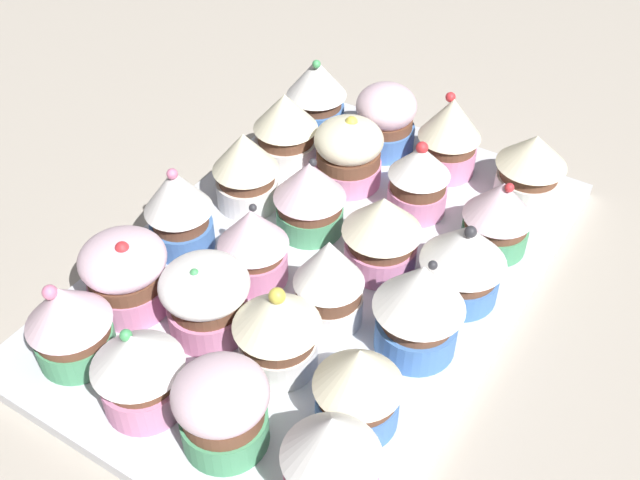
{
  "coord_description": "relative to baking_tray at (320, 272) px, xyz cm",
  "views": [
    {
      "loc": [
        -38.52,
        -24.25,
        45.28
      ],
      "look_at": [
        0.0,
        0.0,
        4.2
      ],
      "focal_mm": 42.88,
      "sensor_mm": 36.0,
      "label": 1
    }
  ],
  "objects": [
    {
      "name": "ground_plane",
      "position": [
        0.0,
        0.0,
        -2.1
      ],
      "size": [
        180.0,
        180.0,
        3.0
      ],
      "primitive_type": "cube",
      "color": "#B2A899"
    },
    {
      "name": "baking_tray",
      "position": [
        0.0,
        0.0,
        0.0
      ],
      "size": [
        45.89,
        31.62,
        1.2
      ],
      "color": "silver",
      "rests_on": "ground_plane"
    },
    {
      "name": "cupcake_0",
      "position": [
        -16.99,
        -11.49,
        4.74
      ],
      "size": [
        6.2,
        6.2,
        8.02
      ],
      "color": "pink",
      "rests_on": "baking_tray"
    },
    {
      "name": "cupcake_1",
      "position": [
        -11.27,
        -10.04,
        4.31
      ],
      "size": [
        6.07,
        6.07,
        7.16
      ],
      "color": "#477AC6",
      "rests_on": "baking_tray"
    },
    {
      "name": "cupcake_2",
      "position": [
        -3.39,
        -10.45,
        4.93
      ],
      "size": [
        6.69,
        6.69,
        8.41
      ],
      "color": "#477AC6",
      "rests_on": "baking_tray"
    },
    {
      "name": "cupcake_3",
      "position": [
        3.17,
        -10.97,
        4.41
      ],
      "size": [
        6.74,
        6.74,
        7.53
      ],
      "color": "#477AC6",
      "rests_on": "baking_tray"
    },
    {
      "name": "cupcake_4",
      "position": [
        10.02,
        -11.06,
        4.09
      ],
      "size": [
        5.87,
        5.87,
        7.04
      ],
      "color": "#4C9E6B",
      "rests_on": "baking_tray"
    },
    {
      "name": "cupcake_5",
      "position": [
        17.92,
        -10.93,
        4.11
      ],
      "size": [
        6.29,
        6.29,
        6.68
      ],
      "color": "white",
      "rests_on": "baking_tray"
    },
    {
      "name": "cupcake_6",
      "position": [
        -17.3,
        -3.5,
        4.05
      ],
      "size": [
        6.28,
        6.28,
        6.65
      ],
      "color": "#4C9E6B",
      "rests_on": "baking_tray"
    },
    {
      "name": "cupcake_7",
      "position": [
        -10.1,
        -2.82,
        4.52
      ],
      "size": [
        6.34,
        6.34,
        7.78
      ],
      "color": "white",
      "rests_on": "baking_tray"
    },
    {
      "name": "cupcake_8",
      "position": [
        -4.38,
        -3.53,
        4.58
      ],
      "size": [
        5.37,
        5.37,
        7.86
      ],
      "color": "white",
      "rests_on": "baking_tray"
    },
    {
      "name": "cupcake_9",
      "position": [
        2.77,
        -4.1,
        4.37
      ],
      "size": [
        6.49,
        6.49,
        7.17
      ],
      "color": "pink",
      "rests_on": "baking_tray"
    },
    {
      "name": "cupcake_10",
      "position": [
        10.88,
        -3.33,
        4.12
      ],
      "size": [
        5.44,
        5.44,
        7.24
      ],
      "color": "pink",
      "rests_on": "baking_tray"
    },
    {
      "name": "cupcake_11",
      "position": [
        17.68,
        -3.02,
        4.71
      ],
      "size": [
        5.84,
        5.84,
        8.21
      ],
      "color": "pink",
      "rests_on": "baking_tray"
    },
    {
      "name": "cupcake_12",
      "position": [
        -17.94,
        2.97,
        4.29
      ],
      "size": [
        6.31,
        6.31,
        7.3
      ],
      "color": "pink",
      "rests_on": "baking_tray"
    },
    {
      "name": "cupcake_13",
      "position": [
        -10.13,
        3.54,
        3.91
      ],
      "size": [
        6.72,
        6.72,
        6.5
      ],
      "color": "pink",
      "rests_on": "baking_tray"
    },
    {
      "name": "cupcake_14",
      "position": [
        -3.78,
        3.83,
        4.25
      ],
      "size": [
        5.7,
        5.7,
        7.25
      ],
      "color": "pink",
      "rests_on": "baking_tray"
    },
    {
      "name": "cupcake_15",
      "position": [
        3.7,
        3.37,
        4.23
      ],
      "size": [
        6.23,
        6.23,
        7.25
      ],
      "color": "#4C9E6B",
      "rests_on": "baking_tray"
    },
    {
      "name": "cupcake_16",
      "position": [
        11.24,
        3.99,
        3.91
      ],
      "size": [
        6.34,
        6.34,
        6.94
      ],
      "color": "pink",
      "rests_on": "baking_tray"
    },
    {
      "name": "cupcake_17",
      "position": [
        17.69,
        3.66,
        4.08
      ],
      "size": [
        5.86,
        5.86,
        7.0
      ],
      "color": "#477AC6",
      "rests_on": "baking_tray"
    },
    {
      "name": "cupcake_18",
      "position": [
        -17.38,
        10.04,
        4.25
      ],
      "size": [
        6.14,
        6.14,
        7.38
      ],
      "color": "#4C9E6B",
      "rests_on": "baking_tray"
    },
    {
      "name": "cupcake_19",
      "position": [
        -11.41,
        10.27,
        4.03
      ],
      "size": [
        6.65,
        6.65,
        6.95
      ],
      "color": "pink",
      "rests_on": "baking_tray"
    },
    {
      "name": "cupcake_20",
      "position": [
        -3.92,
        11.26,
        4.74
      ],
      "size": [
        5.69,
        5.69,
        8.24
      ],
      "color": "#477AC6",
      "rests_on": "baking_tray"
    },
    {
      "name": "cupcake_21",
      "position": [
        3.65,
        10.02,
        4.48
      ],
      "size": [
        5.89,
        5.89,
        7.51
      ],
      "color": "white",
      "rests_on": "baking_tray"
    },
    {
      "name": "cupcake_22",
      "position": [
        10.89,
        10.69,
        4.36
      ],
      "size": [
        6.11,
        6.11,
        7.42
      ],
      "color": "white",
      "rests_on": "baking_tray"
    },
    {
      "name": "cupcake_23",
      "position": [
        17.27,
        11.28,
        4.65
      ],
      "size": [
        6.02,
        6.02,
        8.05
      ],
      "color": "#477AC6",
      "rests_on": "baking_tray"
    }
  ]
}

